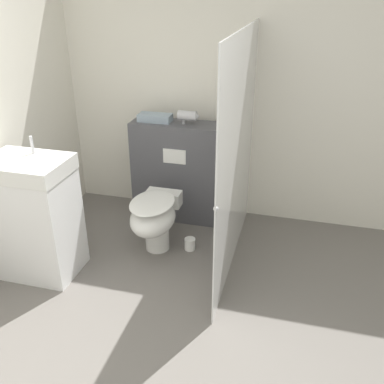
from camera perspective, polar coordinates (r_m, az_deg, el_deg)
ground_plane at (r=2.88m, az=-10.73°, el=-23.87°), size 12.00×12.00×0.00m
wall_back at (r=4.20m, az=1.63°, el=13.32°), size 8.00×0.06×2.50m
partition_panel at (r=4.24m, az=-1.69°, el=2.74°), size 0.91×0.31×1.00m
shower_glass at (r=3.38m, az=6.08°, el=4.67°), size 0.04×1.68×1.91m
toilet at (r=3.75m, az=-5.01°, el=-3.49°), size 0.38×0.64×0.53m
sink_vanity at (r=3.64m, az=-20.24°, el=-3.18°), size 0.63×0.47×1.14m
hair_drier at (r=4.00m, az=-0.50°, el=10.12°), size 0.20×0.09×0.13m
folded_towel at (r=4.12m, az=-4.95°, el=9.84°), size 0.31×0.15×0.07m
spare_toilet_roll at (r=3.90m, az=-0.28°, el=-6.94°), size 0.10×0.10×0.11m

